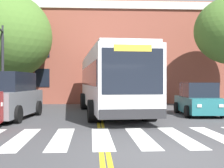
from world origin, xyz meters
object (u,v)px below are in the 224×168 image
(car_grey_near_lane, at_px, (8,97))
(car_tan_behind_bus, at_px, (121,89))
(street_tree_curbside_small, at_px, (6,37))
(car_teal_far_lane, at_px, (198,100))
(city_bus, at_px, (110,80))

(car_grey_near_lane, relative_size, car_tan_behind_bus, 1.04)
(car_tan_behind_bus, height_order, street_tree_curbside_small, street_tree_curbside_small)
(car_teal_far_lane, distance_m, street_tree_curbside_small, 13.59)
(car_grey_near_lane, distance_m, car_teal_far_lane, 9.52)
(car_teal_far_lane, height_order, car_tan_behind_bus, car_tan_behind_bus)
(car_grey_near_lane, height_order, car_teal_far_lane, car_grey_near_lane)
(city_bus, relative_size, car_grey_near_lane, 2.32)
(car_grey_near_lane, bearing_deg, city_bus, 24.71)
(car_tan_behind_bus, xyz_separation_m, street_tree_curbside_small, (-8.42, -5.16, 3.70))
(car_grey_near_lane, bearing_deg, car_tan_behind_bus, 62.47)
(car_grey_near_lane, xyz_separation_m, car_teal_far_lane, (9.46, 1.08, -0.26))
(city_bus, xyz_separation_m, car_tan_behind_bus, (1.42, 9.93, -0.68))
(city_bus, bearing_deg, car_tan_behind_bus, 81.87)
(car_teal_far_lane, relative_size, car_tan_behind_bus, 0.76)
(city_bus, height_order, car_teal_far_lane, city_bus)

